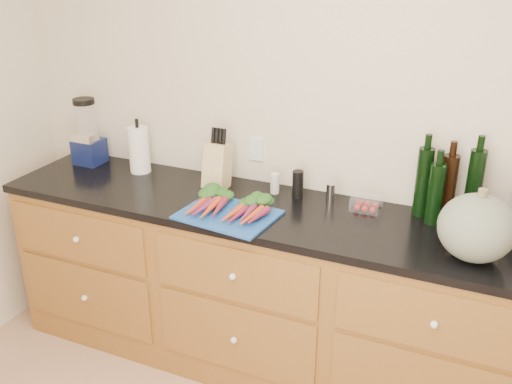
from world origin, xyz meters
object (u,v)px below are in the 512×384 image
at_px(blender_appliance, 87,135).
at_px(tomato_box, 366,203).
at_px(knife_block, 217,166).
at_px(cutting_board, 228,215).
at_px(carrots, 232,206).
at_px(paper_towel, 139,150).
at_px(squash, 477,228).

height_order(blender_appliance, tomato_box, blender_appliance).
xyz_separation_m(blender_appliance, knife_block, (0.85, -0.02, -0.05)).
bearing_deg(cutting_board, carrots, 90.00).
xyz_separation_m(carrots, knife_block, (-0.21, 0.26, 0.08)).
xyz_separation_m(blender_appliance, paper_towel, (0.35, 0.00, -0.04)).
bearing_deg(paper_towel, blender_appliance, -179.66).
height_order(carrots, tomato_box, carrots).
xyz_separation_m(blender_appliance, tomato_box, (1.64, 0.01, -0.14)).
height_order(cutting_board, paper_towel, paper_towel).
height_order(blender_appliance, paper_towel, blender_appliance).
distance_m(carrots, squash, 1.10).
distance_m(paper_towel, tomato_box, 1.29).
relative_size(squash, blender_appliance, 0.80).
distance_m(cutting_board, tomato_box, 0.67).
bearing_deg(paper_towel, tomato_box, 0.44).
relative_size(cutting_board, squash, 1.43).
relative_size(cutting_board, knife_block, 1.88).
relative_size(carrots, paper_towel, 1.50).
height_order(cutting_board, squash, squash).
xyz_separation_m(squash, paper_towel, (-1.80, 0.28, -0.01)).
distance_m(paper_towel, knife_block, 0.50).
xyz_separation_m(squash, blender_appliance, (-2.15, 0.27, 0.03)).
xyz_separation_m(paper_towel, knife_block, (0.50, -0.02, -0.01)).
relative_size(squash, paper_towel, 1.19).
distance_m(carrots, paper_towel, 0.77).
height_order(carrots, squash, squash).
height_order(carrots, blender_appliance, blender_appliance).
height_order(knife_block, tomato_box, knife_block).
relative_size(cutting_board, paper_towel, 1.70).
bearing_deg(tomato_box, squash, -29.26).
height_order(paper_towel, knife_block, paper_towel).
xyz_separation_m(carrots, blender_appliance, (-1.06, 0.27, 0.13)).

